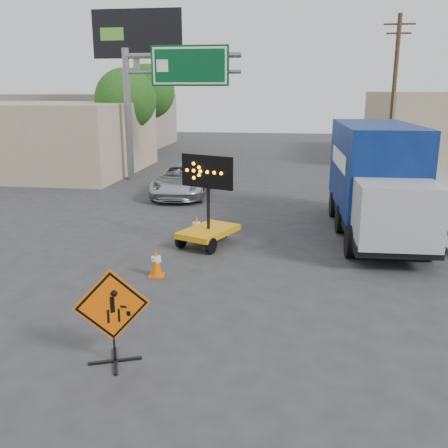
% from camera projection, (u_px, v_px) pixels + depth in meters
% --- Properties ---
extents(ground, '(100.00, 100.00, 0.00)m').
position_uv_depth(ground, '(155.00, 355.00, 9.13)').
color(ground, '#2D2D30').
rests_on(ground, ground).
extents(curb_right, '(0.40, 60.00, 0.12)m').
position_uv_depth(curb_right, '(402.00, 197.00, 22.44)').
color(curb_right, gray).
rests_on(curb_right, ground).
extents(storefront_left_near, '(14.00, 10.00, 4.00)m').
position_uv_depth(storefront_left_near, '(19.00, 137.00, 29.70)').
color(storefront_left_near, tan).
rests_on(storefront_left_near, ground).
extents(storefront_left_far, '(12.00, 10.00, 4.40)m').
position_uv_depth(storefront_left_far, '(95.00, 120.00, 43.16)').
color(storefront_left_far, gray).
rests_on(storefront_left_far, ground).
extents(highway_gantry, '(6.18, 0.38, 6.90)m').
position_uv_depth(highway_gantry, '(165.00, 83.00, 25.60)').
color(highway_gantry, slate).
rests_on(highway_gantry, ground).
extents(billboard, '(6.10, 0.54, 9.85)m').
position_uv_depth(billboard, '(137.00, 49.00, 33.13)').
color(billboard, slate).
rests_on(billboard, ground).
extents(utility_pole_far, '(1.80, 0.26, 9.00)m').
position_uv_depth(utility_pole_far, '(394.00, 91.00, 29.73)').
color(utility_pole_far, '#4D3A21').
rests_on(utility_pole_far, ground).
extents(tree_left_near, '(3.71, 3.71, 6.03)m').
position_uv_depth(tree_left_near, '(126.00, 99.00, 30.20)').
color(tree_left_near, '#4D3A21').
rests_on(tree_left_near, ground).
extents(tree_left_far, '(4.10, 4.10, 6.66)m').
position_uv_depth(tree_left_far, '(148.00, 92.00, 37.88)').
color(tree_left_far, '#4D3A21').
rests_on(tree_left_far, ground).
extents(construction_sign, '(1.24, 0.90, 1.76)m').
position_uv_depth(construction_sign, '(112.00, 314.00, 8.66)').
color(construction_sign, black).
rests_on(construction_sign, ground).
extents(arrow_board, '(1.88, 2.29, 2.82)m').
position_uv_depth(arrow_board, '(208.00, 225.00, 15.47)').
color(arrow_board, orange).
rests_on(arrow_board, ground).
extents(pickup_truck, '(2.54, 5.15, 1.41)m').
position_uv_depth(pickup_truck, '(183.00, 180.00, 22.91)').
color(pickup_truck, '#B9BCC1').
rests_on(pickup_truck, ground).
extents(box_truck, '(2.64, 7.69, 3.62)m').
position_uv_depth(box_truck, '(376.00, 186.00, 16.47)').
color(box_truck, black).
rests_on(box_truck, ground).
extents(cone_a, '(0.43, 0.43, 0.66)m').
position_uv_depth(cone_a, '(157.00, 264.00, 12.98)').
color(cone_a, '#E15704').
rests_on(cone_a, ground).
extents(cone_b, '(0.41, 0.41, 0.76)m').
position_uv_depth(cone_b, '(156.00, 262.00, 12.94)').
color(cone_b, '#E15704').
rests_on(cone_b, ground).
extents(cone_c, '(0.46, 0.46, 0.79)m').
position_uv_depth(cone_c, '(197.00, 227.00, 16.21)').
color(cone_c, '#E15704').
rests_on(cone_c, ground).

